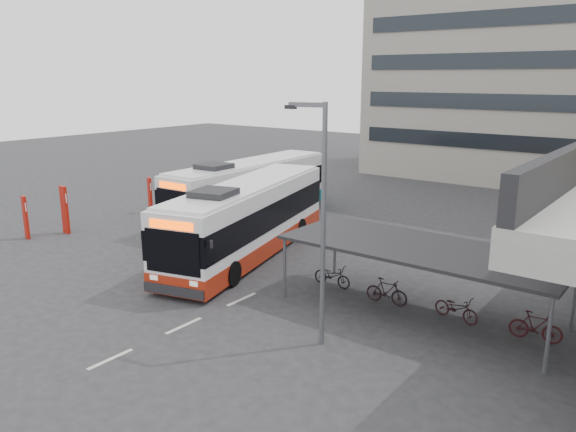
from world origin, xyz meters
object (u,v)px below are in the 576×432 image
Objects in this scene: bus_teal at (250,190)px; lamp_post at (321,212)px; bus_main at (248,219)px; pedestrian at (249,234)px.

lamp_post is (12.76, -11.24, 2.66)m from bus_teal.
bus_main is 0.84m from pedestrian.
pedestrian is at bearing 103.56° from bus_main.
bus_main reaches higher than bus_teal.
lamp_post is at bearing -43.80° from bus_teal.
bus_teal is 6.61× the size of pedestrian.
bus_main is at bearing -52.01° from bus_teal.
lamp_post is at bearing -50.31° from bus_main.
pedestrian is (-0.12, 0.21, -0.80)m from bus_main.
pedestrian is at bearing -51.60° from bus_teal.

